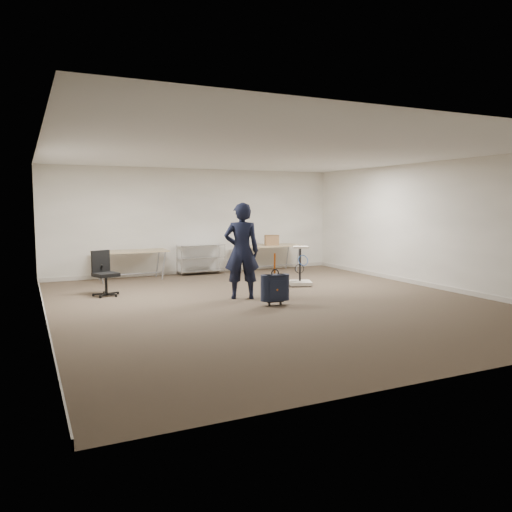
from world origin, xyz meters
TOP-DOWN VIEW (x-y plane):
  - ground at (0.00, 0.00)m, footprint 9.00×9.00m
  - room_shell at (0.00, 1.38)m, footprint 8.00×9.00m
  - folding_table_left at (-1.90, 3.95)m, footprint 1.80×0.75m
  - folding_table_right at (1.90, 3.95)m, footprint 1.80×0.75m
  - wire_shelf at (0.00, 4.20)m, footprint 1.22×0.47m
  - person at (-0.38, 0.60)m, footprint 0.80×0.66m
  - suitcase at (-0.09, -0.28)m, footprint 0.37×0.24m
  - office_chair at (-2.78, 2.07)m, footprint 0.56×0.56m
  - equipment_cart at (1.47, 1.49)m, footprint 0.63×0.63m
  - cardboard_box at (1.98, 3.94)m, footprint 0.44×0.38m

SIDE VIEW (x-z plane):
  - ground at x=0.00m, z-range 0.00..0.00m
  - room_shell at x=0.00m, z-range -4.45..4.55m
  - equipment_cart at x=1.47m, z-range -0.22..0.69m
  - office_chair at x=-2.78m, z-range -0.18..0.74m
  - suitcase at x=-0.09m, z-range -0.15..0.81m
  - wire_shelf at x=0.00m, z-range 0.04..0.84m
  - folding_table_left at x=-1.90m, z-range 0.31..1.04m
  - folding_table_right at x=1.90m, z-range 0.31..1.04m
  - cardboard_box at x=1.98m, z-range 0.73..1.01m
  - person at x=-0.38m, z-range 0.00..1.90m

